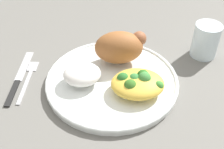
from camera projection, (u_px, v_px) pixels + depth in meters
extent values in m
plane|color=#64625D|center=(112.00, 84.00, 0.64)|extent=(2.00, 2.00, 0.00)
cylinder|color=white|center=(112.00, 82.00, 0.64)|extent=(0.29, 0.29, 0.01)
torus|color=white|center=(112.00, 79.00, 0.63)|extent=(0.29, 0.29, 0.01)
ellipsoid|color=#93572C|center=(119.00, 47.00, 0.65)|extent=(0.11, 0.07, 0.08)
sphere|color=brown|center=(139.00, 39.00, 0.66)|extent=(0.03, 0.03, 0.03)
ellipsoid|color=white|center=(82.00, 74.00, 0.61)|extent=(0.08, 0.07, 0.04)
ellipsoid|color=gold|center=(138.00, 84.00, 0.59)|extent=(0.11, 0.09, 0.03)
sphere|color=#296720|center=(143.00, 76.00, 0.59)|extent=(0.03, 0.03, 0.03)
sphere|color=#428D36|center=(159.00, 85.00, 0.58)|extent=(0.02, 0.02, 0.02)
sphere|color=#42893E|center=(144.00, 78.00, 0.59)|extent=(0.03, 0.03, 0.03)
sphere|color=#397F3A|center=(134.00, 79.00, 0.59)|extent=(0.03, 0.03, 0.03)
sphere|color=#2C6C2A|center=(123.00, 79.00, 0.59)|extent=(0.03, 0.03, 0.03)
sphere|color=#376C23|center=(130.00, 86.00, 0.58)|extent=(0.03, 0.03, 0.03)
cube|color=#B2B2B7|center=(25.00, 86.00, 0.63)|extent=(0.02, 0.11, 0.01)
cube|color=#B2B2B7|center=(33.00, 66.00, 0.69)|extent=(0.03, 0.04, 0.00)
cube|color=black|center=(12.00, 92.00, 0.62)|extent=(0.02, 0.08, 0.01)
cube|color=#B2B2B7|center=(24.00, 66.00, 0.69)|extent=(0.03, 0.11, 0.00)
cylinder|color=silver|center=(206.00, 40.00, 0.70)|extent=(0.06, 0.06, 0.09)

